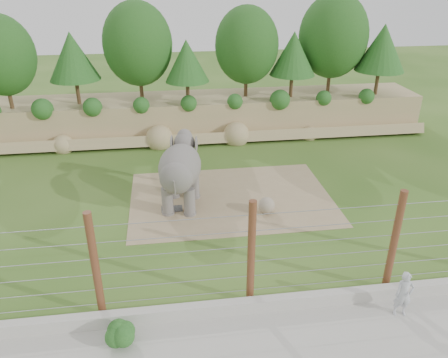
{
  "coord_description": "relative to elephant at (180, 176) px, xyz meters",
  "views": [
    {
      "loc": [
        -2.52,
        -16.07,
        10.54
      ],
      "look_at": [
        0.0,
        2.0,
        1.6
      ],
      "focal_mm": 35.0,
      "sensor_mm": 36.0,
      "label": 1
    }
  ],
  "objects": [
    {
      "name": "ground",
      "position": [
        2.0,
        -2.63,
        -1.6
      ],
      "size": [
        90.0,
        90.0,
        0.0
      ],
      "primitive_type": "plane",
      "color": "#2F5818",
      "rests_on": "ground"
    },
    {
      "name": "elephant",
      "position": [
        0.0,
        0.0,
        0.0
      ],
      "size": [
        2.44,
        4.2,
        3.2
      ],
      "primitive_type": null,
      "rotation": [
        0.0,
        0.0,
        -0.2
      ],
      "color": "slate",
      "rests_on": "ground"
    },
    {
      "name": "drain_grate",
      "position": [
        -0.49,
        -0.35,
        -1.56
      ],
      "size": [
        1.0,
        0.6,
        0.03
      ],
      "primitive_type": "cube",
      "color": "#262628",
      "rests_on": "dirt_patch"
    },
    {
      "name": "zookeeper",
      "position": [
        6.87,
        -8.44,
        -0.75
      ],
      "size": [
        0.66,
        0.48,
        1.67
      ],
      "primitive_type": "imported",
      "rotation": [
        0.0,
        0.0,
        -0.13
      ],
      "color": "silver",
      "rests_on": "walkway"
    },
    {
      "name": "barrier_fence",
      "position": [
        2.0,
        -7.13,
        0.4
      ],
      "size": [
        20.26,
        0.26,
        4.0
      ],
      "color": "brown",
      "rests_on": "ground"
    },
    {
      "name": "back_embankment",
      "position": [
        2.59,
        10.04,
        2.37
      ],
      "size": [
        30.0,
        5.52,
        8.77
      ],
      "color": "tan",
      "rests_on": "ground"
    },
    {
      "name": "retaining_wall",
      "position": [
        2.0,
        -7.63,
        -1.35
      ],
      "size": [
        26.0,
        0.35,
        0.5
      ],
      "primitive_type": "cube",
      "color": "beige",
      "rests_on": "ground"
    },
    {
      "name": "walkway",
      "position": [
        2.0,
        -9.63,
        -1.59
      ],
      "size": [
        26.0,
        4.0,
        0.01
      ],
      "primitive_type": "cube",
      "color": "beige",
      "rests_on": "ground"
    },
    {
      "name": "dirt_patch",
      "position": [
        2.5,
        0.37,
        -1.59
      ],
      "size": [
        10.0,
        7.0,
        0.02
      ],
      "primitive_type": "cube",
      "color": "#9C845F",
      "rests_on": "ground"
    },
    {
      "name": "walkway_shrub",
      "position": [
        -2.34,
        -8.43,
        -1.19
      ],
      "size": [
        0.79,
        0.79,
        0.79
      ],
      "primitive_type": "sphere",
      "color": "#1E551E",
      "rests_on": "walkway"
    },
    {
      "name": "stone_ball",
      "position": [
        3.93,
        -1.29,
        -1.19
      ],
      "size": [
        0.78,
        0.78,
        0.78
      ],
      "primitive_type": "sphere",
      "color": "gray",
      "rests_on": "dirt_patch"
    }
  ]
}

